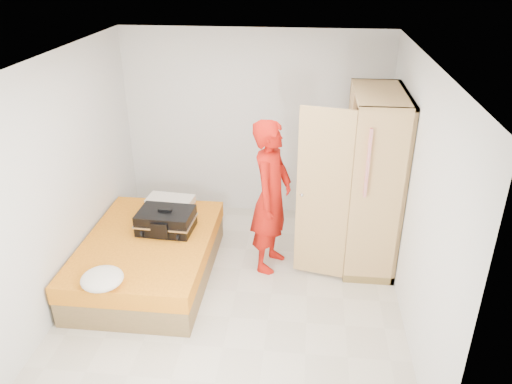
# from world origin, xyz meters

# --- Properties ---
(room) EXTENTS (4.00, 4.02, 2.60)m
(room) POSITION_xyz_m (0.00, 0.00, 1.30)
(room) COLOR beige
(room) RESTS_ON ground
(bed) EXTENTS (1.42, 2.02, 0.50)m
(bed) POSITION_xyz_m (-1.05, 0.21, 0.25)
(bed) COLOR olive
(bed) RESTS_ON ground
(wardrobe) EXTENTS (1.16, 1.20, 2.10)m
(wardrobe) POSITION_xyz_m (1.45, 0.86, 1.00)
(wardrobe) COLOR #DFAE6D
(wardrobe) RESTS_ON ground
(person) EXTENTS (0.60, 0.77, 1.84)m
(person) POSITION_xyz_m (0.34, 0.59, 0.92)
(person) COLOR red
(person) RESTS_ON ground
(suitcase) EXTENTS (0.67, 0.52, 0.28)m
(suitcase) POSITION_xyz_m (-0.88, 0.43, 0.62)
(suitcase) COLOR black
(suitcase) RESTS_ON bed
(round_cushion) EXTENTS (0.42, 0.42, 0.16)m
(round_cushion) POSITION_xyz_m (-1.22, -0.69, 0.58)
(round_cushion) COLOR white
(round_cushion) RESTS_ON bed
(pillow) EXTENTS (0.61, 0.35, 0.11)m
(pillow) POSITION_xyz_m (-1.00, 1.06, 0.55)
(pillow) COLOR white
(pillow) RESTS_ON bed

